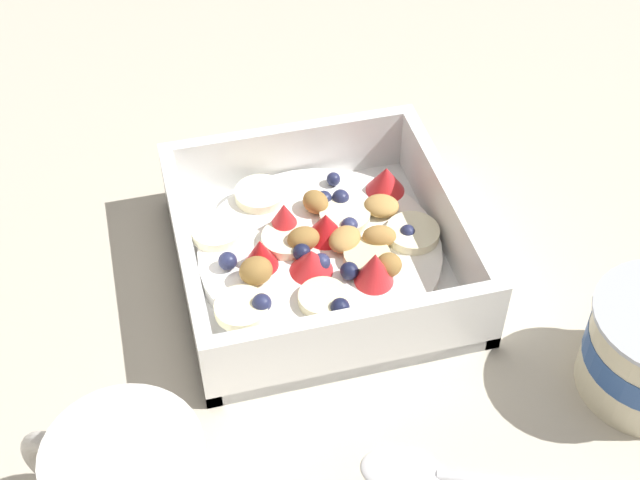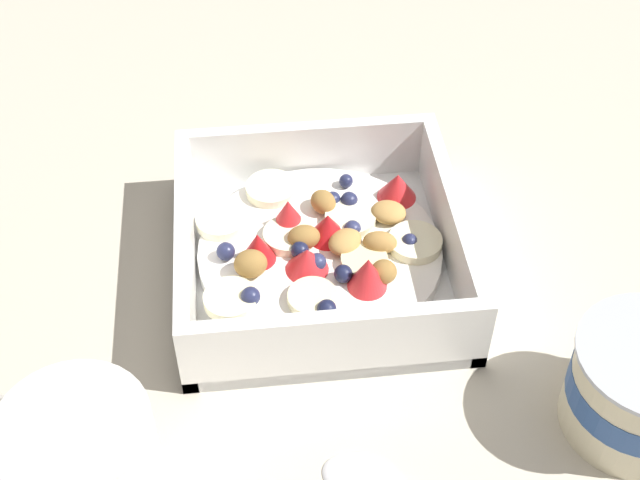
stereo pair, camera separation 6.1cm
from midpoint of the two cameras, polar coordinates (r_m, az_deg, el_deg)
name	(u,v)px [view 2 (the right image)]	position (r m, az deg, el deg)	size (l,w,h in m)	color
ground_plane	(332,289)	(0.62, 3.61, -3.32)	(2.40, 2.40, 0.00)	beige
fruit_bowl	(320,250)	(0.61, 2.85, -0.81)	(0.19, 0.19, 0.06)	white
coffee_mug	(84,470)	(0.49, -11.53, -14.56)	(0.09, 0.10, 0.09)	white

